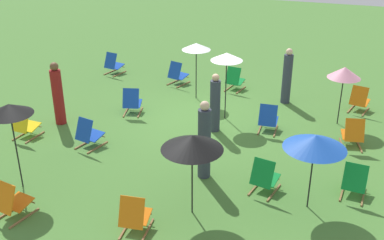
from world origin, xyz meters
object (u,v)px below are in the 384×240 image
Objects in this scene: deckchair_5 at (268,119)px; deckchair_12 at (113,64)px; person_3 at (287,77)px; umbrella_1 at (227,57)px; deckchair_6 at (355,182)px; umbrella_2 at (315,142)px; deckchair_8 at (359,100)px; umbrella_4 at (344,73)px; person_0 at (58,95)px; person_1 at (215,104)px; deckchair_9 at (135,216)px; person_2 at (204,142)px; deckchair_13 at (265,177)px; deckchair_11 at (132,102)px; umbrella_3 at (9,110)px; deckchair_0 at (12,202)px; umbrella_5 at (196,47)px; deckchair_10 at (177,74)px; umbrella_0 at (192,142)px; deckchair_1 at (353,134)px; deckchair_3 at (25,125)px; deckchair_7 at (235,80)px; deckchair_2 at (89,134)px.

deckchair_5 is 7.04m from deckchair_12.
umbrella_1 is at bearing -29.81° from person_3.
deckchair_6 is 0.42× the size of umbrella_1.
deckchair_8 is at bearing -98.48° from umbrella_2.
deckchair_6 is 0.49× the size of umbrella_4.
person_0 is (7.23, -1.79, -0.65)m from umbrella_2.
deckchair_9 is at bearing -91.82° from person_1.
person_3 is at bearing -132.44° from person_2.
deckchair_13 is (1.85, 0.48, 0.00)m from deckchair_6.
deckchair_13 is 4.24m from umbrella_1.
person_3 is (-4.20, -2.45, 0.48)m from deckchair_11.
deckchair_13 is at bearing -162.59° from umbrella_3.
deckchair_0 and deckchair_11 have the same top height.
deckchair_9 is 0.46× the size of person_0.
deckchair_9 is 0.50× the size of umbrella_2.
umbrella_3 reaches higher than umbrella_5.
umbrella_2 is 1.00× the size of person_1.
deckchair_5 is 4.60m from deckchair_10.
deckchair_8 is 7.35m from umbrella_0.
umbrella_3 reaches higher than deckchair_8.
umbrella_5 is at bearing 21.20° from deckchair_8.
deckchair_5 is at bearing -115.31° from deckchair_0.
umbrella_5 is at bearing -99.62° from person_2.
deckchair_5 is 0.46× the size of person_0.
umbrella_1 reaches higher than deckchair_1.
person_0 reaches higher than deckchair_6.
person_3 is at bearing -61.56° from deckchair_1.
deckchair_0 is 1.90m from umbrella_3.
deckchair_3 is 0.47× the size of person_3.
deckchair_7 is at bearing -95.10° from deckchair_0.
deckchair_2 and deckchair_12 have the same top height.
person_0 is (4.37, 1.94, -1.00)m from umbrella_1.
deckchair_9 is 0.49× the size of umbrella_4.
umbrella_2 is 6.47m from umbrella_5.
deckchair_3 and deckchair_11 have the same top height.
deckchair_10 is at bearing -37.89° from deckchair_1.
umbrella_0 is at bearing -155.74° from person_0.
deckchair_7 is at bearing -111.27° from umbrella_3.
deckchair_2 is at bearing 124.35° from deckchair_12.
deckchair_3 is at bearing -155.78° from person_1.
umbrella_0 is at bearing 65.37° from umbrella_4.
deckchair_10 is 0.52× the size of umbrella_2.
deckchair_3 is 3.13m from deckchair_11.
umbrella_1 reaches higher than deckchair_5.
deckchair_13 is (-2.03, -2.20, 0.00)m from deckchair_9.
deckchair_0 is at bearing 30.57° from deckchair_6.
person_0 reaches higher than deckchair_2.
person_0 is at bearing -28.91° from umbrella_0.
umbrella_5 reaches higher than deckchair_7.
deckchair_1 is 0.51× the size of person_1.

